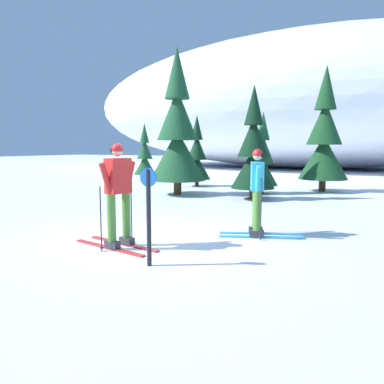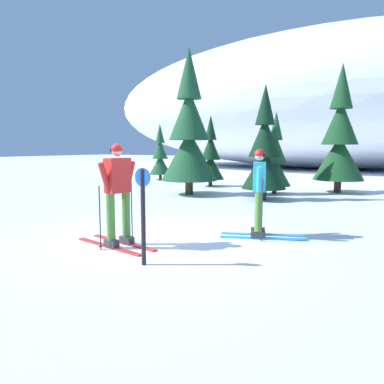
# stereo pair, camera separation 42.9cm
# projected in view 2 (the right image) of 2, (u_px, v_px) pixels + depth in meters

# --- Properties ---
(ground_plane) EXTENTS (120.00, 120.00, 0.00)m
(ground_plane) POSITION_uv_depth(u_px,v_px,m) (157.00, 238.00, 7.33)
(ground_plane) COLOR white
(skier_red_jacket) EXTENTS (1.78, 0.82, 1.85)m
(skier_red_jacket) POSITION_uv_depth(u_px,v_px,m) (118.00, 192.00, 6.62)
(skier_red_jacket) COLOR red
(skier_red_jacket) RESTS_ON ground
(skier_cyan_jacket) EXTENTS (1.71, 1.00, 1.75)m
(skier_cyan_jacket) POSITION_uv_depth(u_px,v_px,m) (259.00, 192.00, 7.32)
(skier_cyan_jacket) COLOR #2893CC
(skier_cyan_jacket) RESTS_ON ground
(pine_tree_far_left) EXTENTS (1.18, 1.18, 3.06)m
(pine_tree_far_left) POSITION_uv_depth(u_px,v_px,m) (160.00, 156.00, 20.20)
(pine_tree_far_left) COLOR #47301E
(pine_tree_far_left) RESTS_ON ground
(pine_tree_left) EXTENTS (1.24, 1.24, 3.22)m
(pine_tree_left) POSITION_uv_depth(u_px,v_px,m) (211.00, 157.00, 16.87)
(pine_tree_left) COLOR #47301E
(pine_tree_left) RESTS_ON ground
(pine_tree_center_left) EXTENTS (2.10, 2.10, 5.43)m
(pine_tree_center_left) POSITION_uv_depth(u_px,v_px,m) (189.00, 134.00, 13.81)
(pine_tree_center_left) COLOR #47301E
(pine_tree_center_left) RESTS_ON ground
(pine_tree_center_right) EXTENTS (1.21, 1.21, 3.13)m
(pine_tree_center_right) POSITION_uv_depth(u_px,v_px,m) (275.00, 160.00, 14.10)
(pine_tree_center_right) COLOR #47301E
(pine_tree_center_right) RESTS_ON ground
(pine_tree_right) EXTENTS (1.49, 1.49, 3.86)m
(pine_tree_right) POSITION_uv_depth(u_px,v_px,m) (264.00, 152.00, 12.44)
(pine_tree_right) COLOR #47301E
(pine_tree_right) RESTS_ON ground
(pine_tree_far_right) EXTENTS (1.93, 1.93, 4.99)m
(pine_tree_far_right) POSITION_uv_depth(u_px,v_px,m) (340.00, 139.00, 14.46)
(pine_tree_far_right) COLOR #47301E
(pine_tree_far_right) RESTS_ON ground
(snow_ridge_background) EXTENTS (40.50, 20.60, 10.94)m
(snow_ridge_background) POSITION_uv_depth(u_px,v_px,m) (330.00, 102.00, 30.55)
(snow_ridge_background) COLOR white
(snow_ridge_background) RESTS_ON ground
(trail_marker_post) EXTENTS (0.28, 0.07, 1.48)m
(trail_marker_post) POSITION_uv_depth(u_px,v_px,m) (143.00, 211.00, 5.57)
(trail_marker_post) COLOR black
(trail_marker_post) RESTS_ON ground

